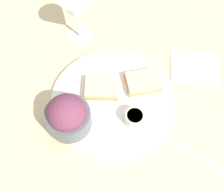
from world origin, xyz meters
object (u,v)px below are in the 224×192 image
sauce_ramekin (134,118)px  cheese_toast_far (143,82)px  napkin (195,67)px  cheese_toast_near (101,88)px  wine_glass (76,12)px  salad_bowl (68,116)px  fork (199,157)px

sauce_ramekin → cheese_toast_far: bearing=96.2°
napkin → cheese_toast_far: bearing=-137.6°
cheese_toast_near → napkin: 0.30m
cheese_toast_near → wine_glass: wine_glass is taller
cheese_toast_near → napkin: (0.24, 0.18, -0.02)m
wine_glass → sauce_ramekin: bearing=-41.1°
cheese_toast_far → napkin: 0.18m
cheese_toast_far → napkin: (0.13, 0.12, -0.02)m
salad_bowl → cheese_toast_near: bearing=71.6°
cheese_toast_near → wine_glass: bearing=130.2°
cheese_toast_near → fork: bearing=-16.8°
sauce_ramekin → fork: 0.20m
salad_bowl → sauce_ramekin: bearing=22.8°
cheese_toast_far → cheese_toast_near: bearing=-150.6°
salad_bowl → napkin: bearing=47.6°
salad_bowl → wine_glass: wine_glass is taller
salad_bowl → napkin: (0.28, 0.31, -0.06)m
salad_bowl → wine_glass: 0.32m
salad_bowl → cheese_toast_far: bearing=51.5°
sauce_ramekin → cheese_toast_near: 0.13m
cheese_toast_far → wine_glass: size_ratio=0.77×
salad_bowl → fork: 0.36m
sauce_ramekin → fork: sauce_ramekin is taller
cheese_toast_far → wine_glass: (-0.25, 0.11, 0.08)m
sauce_ramekin → cheese_toast_far: 0.12m
salad_bowl → wine_glass: (-0.10, 0.30, 0.05)m
salad_bowl → napkin: salad_bowl is taller
wine_glass → fork: wine_glass is taller
salad_bowl → sauce_ramekin: 0.18m
cheese_toast_far → sauce_ramekin: bearing=-83.8°
sauce_ramekin → salad_bowl: bearing=-157.2°
salad_bowl → cheese_toast_near: size_ratio=1.03×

